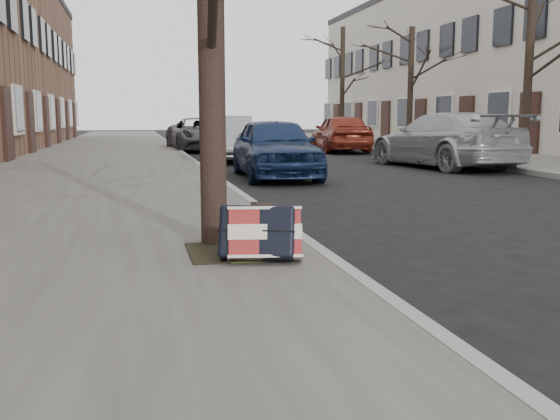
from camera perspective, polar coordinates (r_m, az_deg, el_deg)
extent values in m
plane|color=black|center=(5.19, 20.96, -6.58)|extent=(120.00, 120.00, 0.00)
cube|color=slate|center=(19.19, -15.72, 4.50)|extent=(5.00, 70.00, 0.12)
cube|color=gray|center=(21.93, 15.98, 4.95)|extent=(4.00, 70.00, 0.12)
cube|color=black|center=(5.52, -3.94, -3.76)|extent=(0.85, 0.85, 0.02)
cube|color=maroon|center=(5.10, -1.40, -2.27)|extent=(0.63, 0.42, 0.45)
cube|color=black|center=(5.12, -2.09, -2.06)|extent=(0.70, 0.53, 0.48)
imported|color=#152649|center=(13.36, -0.46, 5.75)|extent=(1.70, 3.90, 1.31)
imported|color=#9DA0A4|center=(18.67, -4.74, 6.55)|extent=(2.10, 4.23, 1.33)
imported|color=#38393E|center=(24.18, -7.35, 6.87)|extent=(2.40, 4.69, 1.27)
imported|color=#A2A4AA|center=(16.63, 14.76, 6.19)|extent=(2.60, 5.08, 1.41)
imported|color=maroon|center=(23.36, 5.55, 7.03)|extent=(2.07, 4.30, 1.42)
cylinder|color=black|center=(17.80, 21.80, 12.20)|extent=(0.22, 0.22, 5.02)
cylinder|color=black|center=(23.99, 11.84, 10.82)|extent=(0.21, 0.21, 4.44)
cylinder|color=black|center=(31.27, 5.71, 11.35)|extent=(0.23, 0.23, 5.49)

